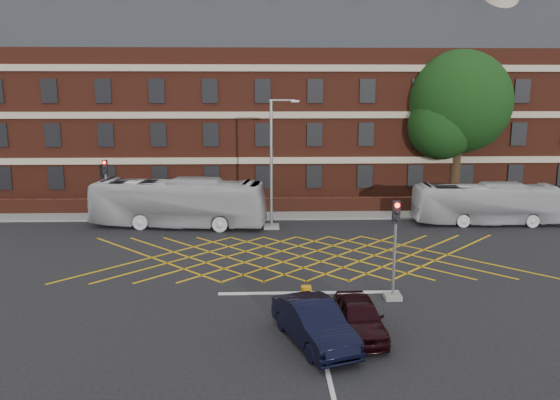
{
  "coord_description": "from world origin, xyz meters",
  "views": [
    {
      "loc": [
        -2.0,
        -26.24,
        8.68
      ],
      "look_at": [
        -1.13,
        1.5,
        3.21
      ],
      "focal_mm": 35.0,
      "sensor_mm": 36.0,
      "label": 1
    }
  ],
  "objects_px": {
    "bus_right": "(488,204)",
    "car_navy": "(314,323)",
    "bus_left": "(178,203)",
    "direction_signs": "(105,198)",
    "deciduous_tree": "(458,109)",
    "street_lamp": "(272,186)",
    "traffic_light_far": "(107,197)",
    "car_maroon": "(359,317)",
    "traffic_light_near": "(394,259)",
    "utility_cabinet": "(306,297)"
  },
  "relations": [
    {
      "from": "car_navy",
      "to": "traffic_light_near",
      "type": "distance_m",
      "value": 5.64
    },
    {
      "from": "traffic_light_near",
      "to": "direction_signs",
      "type": "xyz_separation_m",
      "value": [
        -16.66,
        16.0,
        -0.39
      ]
    },
    {
      "from": "car_navy",
      "to": "street_lamp",
      "type": "height_order",
      "value": "street_lamp"
    },
    {
      "from": "direction_signs",
      "to": "deciduous_tree",
      "type": "bearing_deg",
      "value": 9.53
    },
    {
      "from": "car_navy",
      "to": "street_lamp",
      "type": "bearing_deg",
      "value": 74.66
    },
    {
      "from": "bus_right",
      "to": "utility_cabinet",
      "type": "bearing_deg",
      "value": 139.22
    },
    {
      "from": "utility_cabinet",
      "to": "direction_signs",
      "type": "bearing_deg",
      "value": 127.27
    },
    {
      "from": "car_maroon",
      "to": "direction_signs",
      "type": "relative_size",
      "value": 1.79
    },
    {
      "from": "car_maroon",
      "to": "direction_signs",
      "type": "xyz_separation_m",
      "value": [
        -14.61,
        19.4,
        0.71
      ]
    },
    {
      "from": "bus_right",
      "to": "traffic_light_near",
      "type": "bearing_deg",
      "value": 146.78
    },
    {
      "from": "traffic_light_far",
      "to": "utility_cabinet",
      "type": "distance_m",
      "value": 19.76
    },
    {
      "from": "deciduous_tree",
      "to": "street_lamp",
      "type": "xyz_separation_m",
      "value": [
        -14.55,
        -7.81,
        -4.62
      ]
    },
    {
      "from": "car_navy",
      "to": "utility_cabinet",
      "type": "bearing_deg",
      "value": 71.27
    },
    {
      "from": "deciduous_tree",
      "to": "street_lamp",
      "type": "bearing_deg",
      "value": -151.78
    },
    {
      "from": "bus_right",
      "to": "car_navy",
      "type": "distance_m",
      "value": 21.88
    },
    {
      "from": "traffic_light_near",
      "to": "bus_right",
      "type": "bearing_deg",
      "value": 54.49
    },
    {
      "from": "direction_signs",
      "to": "traffic_light_far",
      "type": "bearing_deg",
      "value": -68.41
    },
    {
      "from": "car_navy",
      "to": "utility_cabinet",
      "type": "relative_size",
      "value": 4.84
    },
    {
      "from": "bus_left",
      "to": "direction_signs",
      "type": "xyz_separation_m",
      "value": [
        -5.57,
        2.75,
        -0.21
      ]
    },
    {
      "from": "bus_left",
      "to": "deciduous_tree",
      "type": "bearing_deg",
      "value": -62.88
    },
    {
      "from": "traffic_light_far",
      "to": "direction_signs",
      "type": "height_order",
      "value": "traffic_light_far"
    },
    {
      "from": "traffic_light_far",
      "to": "street_lamp",
      "type": "height_order",
      "value": "street_lamp"
    },
    {
      "from": "traffic_light_near",
      "to": "street_lamp",
      "type": "relative_size",
      "value": 0.52
    },
    {
      "from": "traffic_light_near",
      "to": "utility_cabinet",
      "type": "distance_m",
      "value": 4.11
    },
    {
      "from": "car_navy",
      "to": "direction_signs",
      "type": "bearing_deg",
      "value": 103.37
    },
    {
      "from": "traffic_light_far",
      "to": "bus_left",
      "type": "bearing_deg",
      "value": -14.3
    },
    {
      "from": "deciduous_tree",
      "to": "street_lamp",
      "type": "distance_m",
      "value": 17.15
    },
    {
      "from": "street_lamp",
      "to": "utility_cabinet",
      "type": "height_order",
      "value": "street_lamp"
    },
    {
      "from": "bus_right",
      "to": "car_navy",
      "type": "relative_size",
      "value": 2.18
    },
    {
      "from": "traffic_light_near",
      "to": "street_lamp",
      "type": "height_order",
      "value": "street_lamp"
    },
    {
      "from": "car_maroon",
      "to": "bus_left",
      "type": "bearing_deg",
      "value": 116.67
    },
    {
      "from": "car_navy",
      "to": "direction_signs",
      "type": "height_order",
      "value": "direction_signs"
    },
    {
      "from": "bus_left",
      "to": "street_lamp",
      "type": "height_order",
      "value": "street_lamp"
    },
    {
      "from": "bus_left",
      "to": "direction_signs",
      "type": "relative_size",
      "value": 5.19
    },
    {
      "from": "traffic_light_far",
      "to": "deciduous_tree",
      "type": "bearing_deg",
      "value": 12.92
    },
    {
      "from": "bus_left",
      "to": "deciduous_tree",
      "type": "height_order",
      "value": "deciduous_tree"
    },
    {
      "from": "car_navy",
      "to": "direction_signs",
      "type": "xyz_separation_m",
      "value": [
        -12.9,
        20.07,
        0.63
      ]
    },
    {
      "from": "direction_signs",
      "to": "car_maroon",
      "type": "bearing_deg",
      "value": -53.02
    },
    {
      "from": "bus_left",
      "to": "deciduous_tree",
      "type": "distance_m",
      "value": 22.68
    },
    {
      "from": "deciduous_tree",
      "to": "traffic_light_near",
      "type": "height_order",
      "value": "deciduous_tree"
    },
    {
      "from": "car_navy",
      "to": "street_lamp",
      "type": "distance_m",
      "value": 16.84
    },
    {
      "from": "direction_signs",
      "to": "street_lamp",
      "type": "bearing_deg",
      "value": -16.14
    },
    {
      "from": "traffic_light_near",
      "to": "utility_cabinet",
      "type": "xyz_separation_m",
      "value": [
        -3.79,
        -0.91,
        -1.3
      ]
    },
    {
      "from": "car_maroon",
      "to": "utility_cabinet",
      "type": "distance_m",
      "value": 3.05
    },
    {
      "from": "bus_left",
      "to": "car_navy",
      "type": "bearing_deg",
      "value": -149.03
    },
    {
      "from": "bus_right",
      "to": "utility_cabinet",
      "type": "height_order",
      "value": "bus_right"
    },
    {
      "from": "bus_left",
      "to": "direction_signs",
      "type": "bearing_deg",
      "value": 71.75
    },
    {
      "from": "traffic_light_far",
      "to": "street_lamp",
      "type": "distance_m",
      "value": 11.35
    },
    {
      "from": "deciduous_tree",
      "to": "utility_cabinet",
      "type": "xyz_separation_m",
      "value": [
        -13.42,
        -21.32,
        -6.94
      ]
    },
    {
      "from": "traffic_light_near",
      "to": "direction_signs",
      "type": "bearing_deg",
      "value": 136.16
    }
  ]
}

